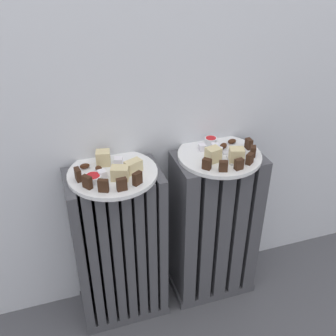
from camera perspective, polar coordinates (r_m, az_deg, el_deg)
radiator_left at (r=1.35m, az=-6.93°, el=-11.25°), size 0.29×0.17×0.56m
radiator_right at (r=1.42m, az=6.50°, el=-8.41°), size 0.29×0.17×0.56m
plate_left at (r=1.17m, az=-7.84°, el=-0.76°), size 0.26×0.26×0.01m
plate_right at (r=1.25m, az=7.29°, el=1.79°), size 0.26×0.26×0.01m
dark_cake_slice_left_0 at (r=1.13m, az=-12.63°, el=-0.91°), size 0.02×0.03×0.04m
dark_cake_slice_left_1 at (r=1.10m, az=-11.38°, el=-1.96°), size 0.03×0.03×0.04m
dark_cake_slice_left_2 at (r=1.07m, az=-9.16°, el=-2.49°), size 0.03×0.02×0.04m
dark_cake_slice_left_3 at (r=1.07m, az=-6.56°, el=-2.32°), size 0.03×0.02×0.04m
dark_cake_slice_left_4 at (r=1.09m, az=-4.37°, el=-1.48°), size 0.03×0.03×0.04m
marble_cake_slice_left_0 at (r=1.19m, az=-9.17°, el=1.43°), size 0.05×0.04×0.04m
marble_cake_slice_left_1 at (r=1.12m, az=-6.83°, el=-0.71°), size 0.06×0.05×0.04m
marble_cake_slice_left_2 at (r=1.15m, az=-4.93°, el=0.23°), size 0.06×0.04×0.04m
turkish_delight_left_0 at (r=1.16m, az=-7.42°, el=-0.17°), size 0.02×0.02×0.02m
turkish_delight_left_1 at (r=1.14m, az=-9.33°, el=-0.87°), size 0.03×0.03×0.02m
turkish_delight_left_2 at (r=1.19m, az=-7.04°, el=0.93°), size 0.03×0.03×0.02m
medjool_date_left_0 at (r=1.17m, az=-9.80°, el=-0.06°), size 0.03×0.03×0.01m
medjool_date_left_1 at (r=1.23m, az=-8.93°, el=1.68°), size 0.03×0.02×0.02m
medjool_date_left_2 at (r=1.19m, az=-11.71°, el=0.26°), size 0.03×0.02×0.02m
jam_bowl_left at (r=1.12m, az=-10.55°, el=-1.40°), size 0.05×0.05×0.02m
dark_cake_slice_right_0 at (r=1.16m, az=5.51°, el=0.58°), size 0.03×0.03×0.03m
dark_cake_slice_right_1 at (r=1.16m, az=7.84°, el=0.26°), size 0.03×0.02×0.03m
dark_cake_slice_right_2 at (r=1.17m, az=10.02°, el=0.54°), size 0.03×0.02×0.03m
dark_cake_slice_right_3 at (r=1.21m, az=11.49°, el=1.30°), size 0.03×0.03×0.03m
dark_cake_slice_right_4 at (r=1.25m, az=11.95°, el=2.34°), size 0.02×0.03×0.03m
dark_cake_slice_right_5 at (r=1.29m, az=11.36°, el=3.38°), size 0.02×0.03×0.03m
marble_cake_slice_right_0 at (r=1.21m, az=9.68°, el=1.82°), size 0.05×0.05×0.04m
marble_cake_slice_right_1 at (r=1.20m, az=6.41°, el=1.90°), size 0.05×0.04×0.04m
turkish_delight_right_0 at (r=1.23m, az=6.62°, el=2.10°), size 0.03×0.03×0.02m
turkish_delight_right_1 at (r=1.26m, az=4.87°, el=2.92°), size 0.02×0.02×0.02m
turkish_delight_right_2 at (r=1.26m, az=6.68°, el=2.96°), size 0.03×0.03×0.02m
turkish_delight_right_3 at (r=1.25m, az=7.17°, el=2.47°), size 0.03×0.03×0.02m
medjool_date_right_0 at (r=1.27m, az=9.86°, el=2.62°), size 0.03×0.03×0.02m
medjool_date_right_1 at (r=1.28m, az=7.85°, el=3.13°), size 0.03×0.03×0.02m
medjool_date_right_2 at (r=1.31m, az=9.05°, el=3.76°), size 0.03×0.02×0.02m
jam_bowl_right at (r=1.29m, az=6.07°, el=3.83°), size 0.04×0.04×0.03m
fork at (r=1.24m, az=8.45°, el=1.64°), size 0.03×0.09×0.00m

